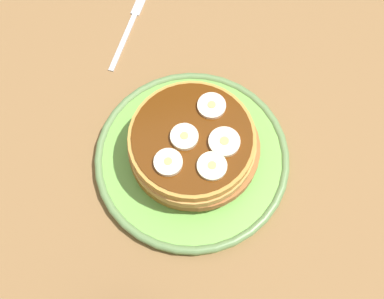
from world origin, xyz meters
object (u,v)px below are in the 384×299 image
at_px(pancake_stack, 194,147).
at_px(fork, 129,26).
at_px(banana_slice_0, 184,137).
at_px(banana_slice_2, 224,142).
at_px(plate, 192,158).
at_px(banana_slice_3, 168,163).
at_px(banana_slice_4, 212,166).
at_px(banana_slice_1, 212,106).

distance_m(pancake_stack, fork, 0.22).
relative_size(pancake_stack, fork, 1.33).
bearing_deg(banana_slice_0, banana_slice_2, 68.44).
xyz_separation_m(plate, fork, (-0.21, -0.04, -0.01)).
xyz_separation_m(pancake_stack, banana_slice_2, (0.02, 0.03, 0.03)).
height_order(banana_slice_3, banana_slice_4, banana_slice_3).
relative_size(pancake_stack, banana_slice_2, 4.54).
height_order(pancake_stack, banana_slice_0, banana_slice_0).
distance_m(banana_slice_4, fork, 0.27).
bearing_deg(pancake_stack, banana_slice_2, 61.93).
bearing_deg(banana_slice_0, banana_slice_4, 27.45).
distance_m(banana_slice_2, banana_slice_4, 0.03).
relative_size(banana_slice_2, banana_slice_4, 1.07).
bearing_deg(banana_slice_3, banana_slice_0, 137.16).
height_order(pancake_stack, banana_slice_1, banana_slice_1).
distance_m(banana_slice_0, banana_slice_3, 0.03).
xyz_separation_m(pancake_stack, banana_slice_4, (0.04, 0.01, 0.03)).
xyz_separation_m(plate, banana_slice_4, (0.04, 0.01, 0.07)).
xyz_separation_m(banana_slice_0, banana_slice_4, (0.04, 0.02, -0.00)).
height_order(plate, banana_slice_1, banana_slice_1).
bearing_deg(banana_slice_3, plate, 127.97).
height_order(banana_slice_1, banana_slice_4, same).
bearing_deg(banana_slice_3, fork, -178.61).
bearing_deg(fork, banana_slice_0, 7.79).
relative_size(pancake_stack, banana_slice_0, 5.09).
bearing_deg(pancake_stack, fork, -169.28).
distance_m(banana_slice_1, fork, 0.21).
xyz_separation_m(banana_slice_0, fork, (-0.21, -0.03, -0.07)).
distance_m(plate, fork, 0.22).
relative_size(plate, pancake_stack, 1.50).
bearing_deg(fork, banana_slice_2, 16.93).
bearing_deg(pancake_stack, plate, -92.78).
height_order(plate, pancake_stack, pancake_stack).
height_order(banana_slice_2, fork, banana_slice_2).
distance_m(pancake_stack, banana_slice_2, 0.05).
distance_m(plate, banana_slice_0, 0.07).
height_order(banana_slice_0, fork, banana_slice_0).
relative_size(banana_slice_0, banana_slice_1, 0.96).
bearing_deg(pancake_stack, banana_slice_4, 13.49).
bearing_deg(banana_slice_1, pancake_stack, -41.67).
distance_m(plate, banana_slice_2, 0.07).
relative_size(plate, fork, 1.99).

